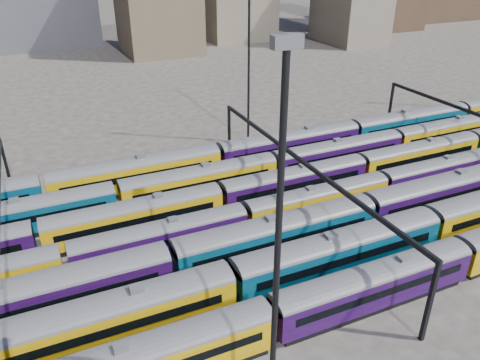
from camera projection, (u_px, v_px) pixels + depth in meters
name	position (u px, v px, depth m)	size (l,w,h in m)	color
ground	(217.00, 241.00, 50.86)	(500.00, 500.00, 0.00)	#3F3A35
rake_0	(145.00, 358.00, 33.29)	(100.90, 2.96, 4.97)	black
rake_1	(100.00, 318.00, 36.40)	(111.47, 3.26, 5.51)	black
rake_2	(171.00, 260.00, 43.10)	(133.54, 3.25, 5.49)	black
rake_3	(161.00, 235.00, 47.54)	(130.74, 2.73, 4.59)	black
rake_4	(295.00, 179.00, 58.32)	(140.04, 2.93, 4.92)	black
rake_5	(117.00, 195.00, 54.63)	(123.38, 3.01, 5.07)	black
rake_6	(137.00, 170.00, 59.88)	(156.94, 3.28, 5.53)	black
gantry_1	(1.00, 230.00, 40.45)	(0.35, 40.35, 8.03)	black
gantry_2	(300.00, 168.00, 51.43)	(0.35, 40.35, 8.03)	black
mast_2	(277.00, 260.00, 24.81)	(1.40, 0.50, 25.60)	black
mast_3	(249.00, 55.00, 69.47)	(1.40, 0.50, 25.60)	black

